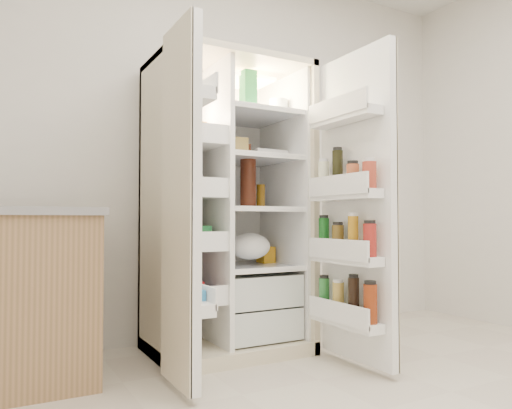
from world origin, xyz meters
TOP-DOWN VIEW (x-y plane):
  - wall_back at (0.00, 2.00)m, footprint 4.00×0.02m
  - refrigerator at (-0.17, 1.65)m, footprint 0.92×0.70m
  - freezer_door at (-0.68, 1.05)m, footprint 0.15×0.40m
  - fridge_door at (0.30, 0.96)m, footprint 0.17×0.58m

SIDE VIEW (x-z plane):
  - refrigerator at x=-0.17m, z-range -0.16..1.64m
  - fridge_door at x=0.30m, z-range 0.01..1.73m
  - freezer_door at x=-0.68m, z-range 0.03..1.75m
  - wall_back at x=0.00m, z-range 0.00..2.70m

